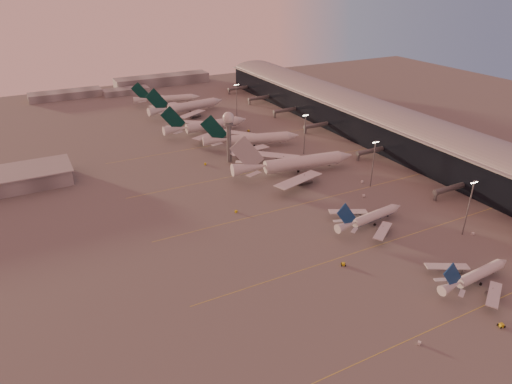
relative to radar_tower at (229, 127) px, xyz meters
name	(u,v)px	position (x,y,z in m)	size (l,w,h in m)	color
ground	(353,272)	(-5.00, -120.00, -20.95)	(700.00, 700.00, 0.00)	#555252
taxiway_markings	(330,196)	(25.00, -64.00, -20.94)	(180.00, 185.25, 0.02)	gold
terminal	(379,124)	(102.88, -9.91, -10.43)	(57.00, 362.00, 23.04)	black
radar_tower	(229,127)	(0.00, 0.00, 0.00)	(6.40, 6.40, 31.10)	slate
mast_a	(469,206)	(53.00, -120.00, -7.21)	(3.60, 0.56, 25.00)	slate
mast_b	(373,162)	(50.00, -65.00, -7.21)	(3.60, 0.56, 25.00)	slate
mast_c	(305,132)	(45.00, -10.00, -7.21)	(3.60, 0.56, 25.00)	slate
mast_d	(237,99)	(43.00, 80.00, -7.21)	(3.60, 0.56, 25.00)	slate
distant_horizon	(136,85)	(-2.38, 205.14, -17.06)	(165.00, 37.50, 9.00)	slate
narrowbody_near	(475,277)	(28.54, -145.32, -18.02)	(37.00, 29.48, 14.45)	silver
narrowbody_mid	(370,219)	(23.25, -95.63, -17.80)	(39.80, 31.62, 15.57)	silver
widebody_white	(295,166)	(24.34, -32.48, -16.58)	(71.43, 56.86, 25.21)	silver
greentail_a	(252,141)	(22.58, 15.06, -16.96)	(60.89, 48.54, 22.59)	silver
greentail_b	(207,128)	(7.92, 53.84, -16.99)	(61.65, 49.78, 22.39)	silver
greentail_c	(187,108)	(12.47, 104.72, -16.77)	(64.79, 51.96, 23.63)	silver
greentail_d	(168,100)	(6.95, 137.41, -17.42)	(54.34, 43.46, 19.96)	silver
gsv_truck_a	(420,341)	(-10.00, -157.57, -19.90)	(5.27, 4.25, 2.05)	silver
gsv_tug_near	(501,325)	(17.90, -164.25, -20.36)	(3.19, 4.42, 1.14)	gold
gsv_catering_a	(474,231)	(56.77, -122.35, -18.91)	(5.33, 3.21, 4.08)	silver
gsv_tug_mid	(343,264)	(-5.49, -114.78, -20.39)	(4.43, 3.92, 1.09)	gold
gsv_truck_b	(365,195)	(39.53, -73.04, -19.73)	(6.30, 3.86, 2.39)	silver
gsv_truck_c	(237,210)	(-23.01, -57.97, -19.87)	(5.58, 3.53, 2.12)	gold
gsv_catering_b	(363,179)	(49.37, -59.41, -18.67)	(5.64, 2.82, 4.56)	silver
gsv_tug_far	(270,163)	(19.05, -14.61, -20.47)	(3.63, 3.73, 0.93)	silver
gsv_truck_d	(205,163)	(-14.37, 2.03, -19.76)	(3.76, 6.15, 2.34)	gold
gsv_tug_hangar	(249,131)	(34.58, 43.56, -20.39)	(3.94, 2.53, 1.09)	gold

